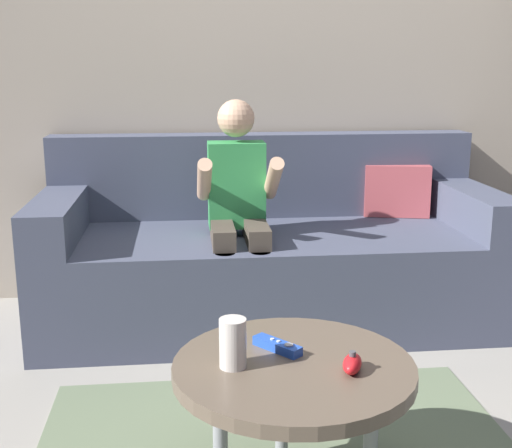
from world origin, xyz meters
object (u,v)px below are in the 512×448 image
object	(u,v)px
game_remote_blue_near_edge	(277,346)
nunchuk_red	(352,364)
soda_can	(233,343)
couch	(271,255)
person_seated_on_couch	(238,205)
coffee_table	(293,376)

from	to	relation	value
game_remote_blue_near_edge	nunchuk_red	world-z (taller)	nunchuk_red
nunchuk_red	soda_can	xyz separation A→B (m)	(-0.28, 0.06, 0.04)
couch	person_seated_on_couch	distance (m)	0.36
coffee_table	nunchuk_red	bearing A→B (deg)	-26.95
couch	nunchuk_red	distance (m)	1.40
couch	game_remote_blue_near_edge	xyz separation A→B (m)	(-0.15, -1.25, 0.13)
couch	game_remote_blue_near_edge	world-z (taller)	couch
person_seated_on_couch	soda_can	size ratio (longest dim) A/B	7.97
coffee_table	nunchuk_red	size ratio (longest dim) A/B	5.97
person_seated_on_couch	coffee_table	xyz separation A→B (m)	(0.04, -1.15, -0.19)
game_remote_blue_near_edge	coffee_table	bearing A→B (deg)	-67.96
person_seated_on_couch	couch	bearing A→B (deg)	48.15
couch	person_seated_on_couch	xyz separation A→B (m)	(-0.16, -0.18, 0.27)
couch	coffee_table	distance (m)	1.34
game_remote_blue_near_edge	nunchuk_red	bearing A→B (deg)	-41.21
game_remote_blue_near_edge	soda_can	xyz separation A→B (m)	(-0.12, -0.08, 0.05)
soda_can	nunchuk_red	bearing A→B (deg)	-11.63
coffee_table	soda_can	distance (m)	0.18
couch	person_seated_on_couch	world-z (taller)	person_seated_on_couch
couch	nunchuk_red	xyz separation A→B (m)	(0.01, -1.39, 0.14)
game_remote_blue_near_edge	soda_can	world-z (taller)	soda_can
game_remote_blue_near_edge	nunchuk_red	xyz separation A→B (m)	(0.16, -0.14, 0.01)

